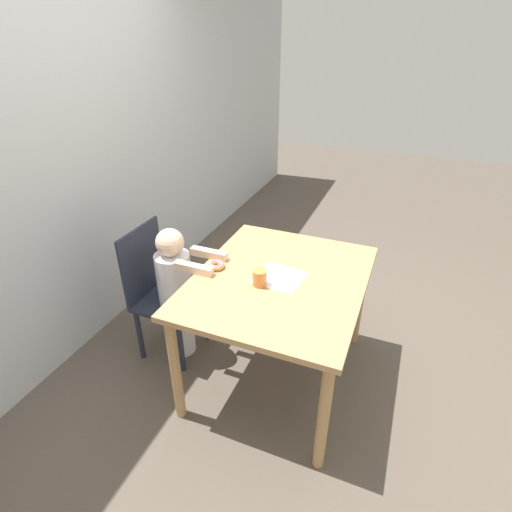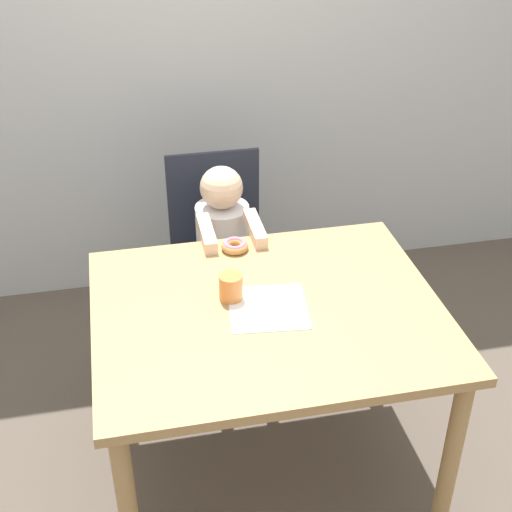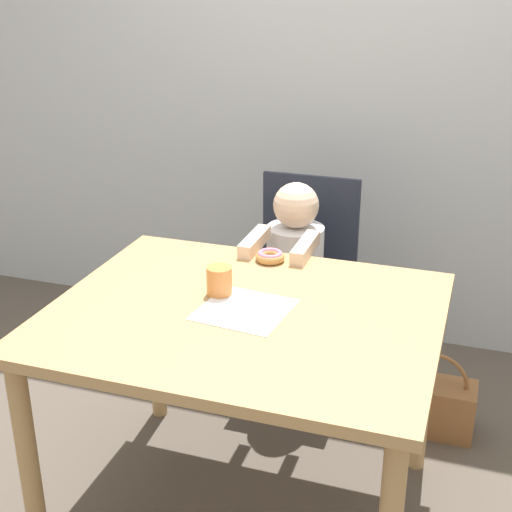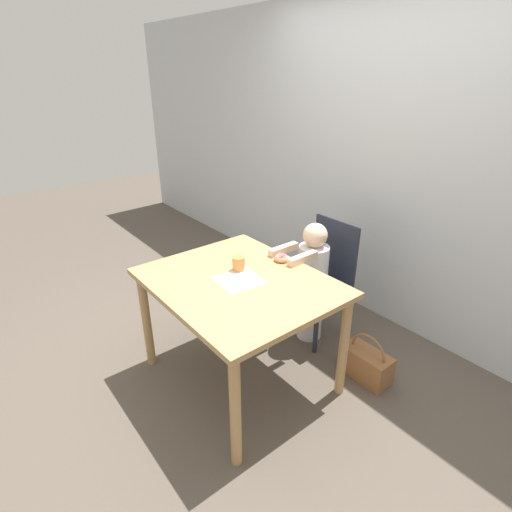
% 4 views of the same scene
% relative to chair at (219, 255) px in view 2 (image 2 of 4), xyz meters
% --- Properties ---
extents(ground_plane, '(12.00, 12.00, 0.00)m').
position_rel_chair_xyz_m(ground_plane, '(0.04, -0.83, -0.47)').
color(ground_plane, brown).
extents(wall_back, '(8.00, 0.05, 2.50)m').
position_rel_chair_xyz_m(wall_back, '(0.04, 0.60, 0.78)').
color(wall_back, silver).
rests_on(wall_back, ground_plane).
extents(dining_table, '(1.17, 0.96, 0.77)m').
position_rel_chair_xyz_m(dining_table, '(0.04, -0.83, 0.20)').
color(dining_table, tan).
rests_on(dining_table, ground_plane).
extents(chair, '(0.42, 0.39, 0.93)m').
position_rel_chair_xyz_m(chair, '(0.00, 0.00, 0.00)').
color(chair, '#232838').
rests_on(chair, ground_plane).
extents(child_figure, '(0.24, 0.45, 0.96)m').
position_rel_chair_xyz_m(child_figure, '(-0.00, -0.13, 0.03)').
color(child_figure, white).
rests_on(child_figure, ground_plane).
extents(donut, '(0.10, 0.10, 0.04)m').
position_rel_chair_xyz_m(donut, '(-0.00, -0.44, 0.31)').
color(donut, tan).
rests_on(donut, dining_table).
extents(napkin, '(0.29, 0.29, 0.00)m').
position_rel_chair_xyz_m(napkin, '(0.04, -0.83, 0.30)').
color(napkin, white).
rests_on(napkin, dining_table).
extents(handbag, '(0.34, 0.17, 0.35)m').
position_rel_chair_xyz_m(handbag, '(0.58, -0.16, -0.36)').
color(handbag, brown).
rests_on(handbag, ground_plane).
extents(cup, '(0.08, 0.08, 0.09)m').
position_rel_chair_xyz_m(cup, '(-0.07, -0.75, 0.34)').
color(cup, orange).
rests_on(cup, dining_table).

